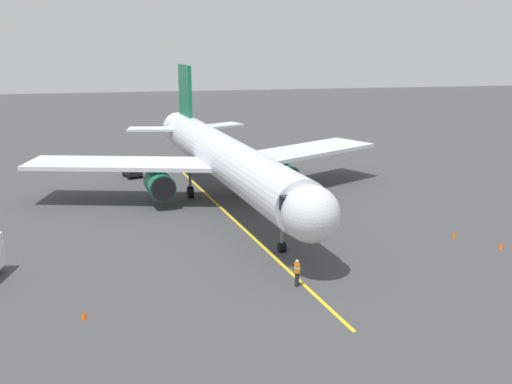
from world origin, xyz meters
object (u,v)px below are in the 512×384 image
(safety_cone_nose_right, at_px, (501,245))
(safety_cone_wing_port, at_px, (455,234))
(tug_near_nose, at_px, (132,171))
(safety_cone_nose_left, at_px, (84,314))
(airplane, at_px, (225,159))
(ground_crew_marshaller, at_px, (297,272))

(safety_cone_nose_right, height_order, safety_cone_wing_port, same)
(tug_near_nose, distance_m, safety_cone_nose_left, 33.99)
(airplane, relative_size, ground_crew_marshaller, 23.55)
(safety_cone_nose_right, relative_size, safety_cone_wing_port, 1.00)
(airplane, distance_m, safety_cone_nose_right, 23.90)
(safety_cone_wing_port, bearing_deg, ground_crew_marshaller, 25.96)
(safety_cone_nose_left, bearing_deg, ground_crew_marshaller, -169.83)
(airplane, relative_size, safety_cone_nose_left, 73.23)
(ground_crew_marshaller, distance_m, safety_cone_nose_right, 16.38)
(airplane, distance_m, ground_crew_marshaller, 20.03)
(tug_near_nose, bearing_deg, ground_crew_marshaller, 107.31)
(tug_near_nose, relative_size, safety_cone_nose_right, 4.84)
(tug_near_nose, xyz_separation_m, safety_cone_wing_port, (-23.75, 24.92, -0.43))
(safety_cone_wing_port, bearing_deg, airplane, -40.00)
(ground_crew_marshaller, xyz_separation_m, tug_near_nose, (9.87, -31.68, -0.18))
(tug_near_nose, xyz_separation_m, safety_cone_nose_right, (-25.78, 27.84, -0.43))
(airplane, xyz_separation_m, ground_crew_marshaller, (-1.57, 19.72, -3.12))
(tug_near_nose, height_order, safety_cone_nose_right, tug_near_nose)
(airplane, relative_size, safety_cone_nose_right, 73.23)
(ground_crew_marshaller, bearing_deg, safety_cone_wing_port, -154.04)
(ground_crew_marshaller, distance_m, safety_cone_nose_left, 12.54)
(ground_crew_marshaller, bearing_deg, airplane, -85.45)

